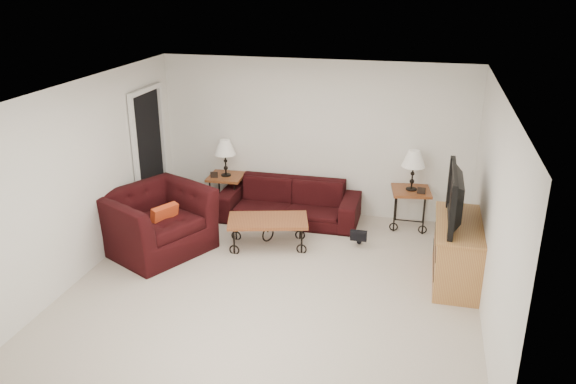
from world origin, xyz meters
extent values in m
plane|color=#BBB1A0|center=(0.00, 0.00, 0.00)|extent=(5.00, 5.00, 0.00)
cube|color=white|center=(0.00, 2.50, 1.25)|extent=(5.00, 0.02, 2.50)
cube|color=white|center=(0.00, -2.50, 1.25)|extent=(5.00, 0.02, 2.50)
cube|color=white|center=(-2.50, 0.00, 1.25)|extent=(0.02, 5.00, 2.50)
cube|color=white|center=(2.50, 0.00, 1.25)|extent=(0.02, 5.00, 2.50)
plane|color=white|center=(0.00, 0.00, 2.50)|extent=(5.00, 5.00, 0.00)
cube|color=black|center=(-2.47, 1.65, 1.02)|extent=(0.08, 0.94, 2.04)
imported|color=black|center=(-0.30, 2.02, 0.32)|extent=(2.20, 0.86, 0.64)
cube|color=brown|center=(-1.41, 2.20, 0.30)|extent=(0.58, 0.58, 0.61)
cube|color=brown|center=(1.58, 2.20, 0.31)|extent=(0.65, 0.65, 0.62)
cube|color=black|center=(-1.56, 2.05, 0.66)|extent=(0.12, 0.04, 0.10)
cube|color=black|center=(1.73, 2.05, 0.68)|extent=(0.13, 0.02, 0.10)
cube|color=brown|center=(-0.38, 1.04, 0.21)|extent=(1.25, 0.89, 0.43)
imported|color=black|center=(-1.88, 0.55, 0.44)|extent=(1.69, 1.76, 0.89)
cube|color=#DA461C|center=(-1.72, 0.50, 0.52)|extent=(0.28, 0.41, 0.40)
cube|color=#B98E44|center=(2.23, 0.66, 0.40)|extent=(0.56, 1.33, 0.80)
imported|color=black|center=(2.21, 0.66, 1.14)|extent=(0.16, 1.19, 0.69)
ellipsoid|color=black|center=(0.90, 1.41, 0.24)|extent=(0.38, 0.30, 0.47)
camera|label=1|loc=(1.68, -6.24, 3.73)|focal=35.93mm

